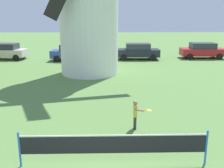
{
  "coord_description": "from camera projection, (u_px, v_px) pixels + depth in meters",
  "views": [
    {
      "loc": [
        0.19,
        -4.96,
        4.4
      ],
      "look_at": [
        0.41,
        4.07,
        1.98
      ],
      "focal_mm": 42.47,
      "sensor_mm": 36.0,
      "label": 1
    }
  ],
  "objects": [
    {
      "name": "tennis_net",
      "position": [
        114.0,
        144.0,
        7.75
      ],
      "size": [
        5.56,
        0.06,
        1.1
      ],
      "color": "blue",
      "rests_on": "ground_plane"
    },
    {
      "name": "player_far",
      "position": [
        136.0,
        113.0,
        10.26
      ],
      "size": [
        0.7,
        0.49,
        1.17
      ],
      "color": "#333338",
      "rests_on": "ground_plane"
    },
    {
      "name": "parked_car_cream",
      "position": [
        6.0,
        51.0,
        26.05
      ],
      "size": [
        3.99,
        2.22,
        1.56
      ],
      "color": "silver",
      "rests_on": "ground_plane"
    },
    {
      "name": "parked_car_blue",
      "position": [
        73.0,
        52.0,
        25.29
      ],
      "size": [
        4.21,
        2.1,
        1.56
      ],
      "color": "#334C99",
      "rests_on": "ground_plane"
    },
    {
      "name": "parked_car_black",
      "position": [
        138.0,
        51.0,
        26.05
      ],
      "size": [
        4.22,
        2.0,
        1.56
      ],
      "color": "#1E232D",
      "rests_on": "ground_plane"
    },
    {
      "name": "parked_car_red",
      "position": [
        202.0,
        50.0,
        26.64
      ],
      "size": [
        4.32,
        1.96,
        1.56
      ],
      "color": "red",
      "rests_on": "ground_plane"
    }
  ]
}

